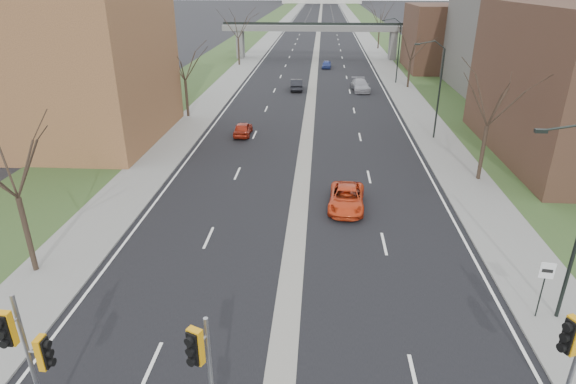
# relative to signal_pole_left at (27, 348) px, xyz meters

# --- Properties ---
(road_surface) EXTENTS (20.00, 600.00, 0.01)m
(road_surface) POSITION_rel_signal_pole_left_xyz_m (7.43, 151.03, -3.40)
(road_surface) COLOR black
(road_surface) RESTS_ON ground
(median_strip) EXTENTS (1.20, 600.00, 0.02)m
(median_strip) POSITION_rel_signal_pole_left_xyz_m (7.43, 151.03, -3.41)
(median_strip) COLOR gray
(median_strip) RESTS_ON ground
(sidewalk_right) EXTENTS (4.00, 600.00, 0.12)m
(sidewalk_right) POSITION_rel_signal_pole_left_xyz_m (19.43, 151.03, -3.35)
(sidewalk_right) COLOR gray
(sidewalk_right) RESTS_ON ground
(sidewalk_left) EXTENTS (4.00, 600.00, 0.12)m
(sidewalk_left) POSITION_rel_signal_pole_left_xyz_m (-4.57, 151.03, -3.35)
(sidewalk_left) COLOR gray
(sidewalk_left) RESTS_ON ground
(grass_verge_right) EXTENTS (8.00, 600.00, 0.10)m
(grass_verge_right) POSITION_rel_signal_pole_left_xyz_m (25.43, 151.03, -3.36)
(grass_verge_right) COLOR #2E4922
(grass_verge_right) RESTS_ON ground
(grass_verge_left) EXTENTS (8.00, 600.00, 0.10)m
(grass_verge_left) POSITION_rel_signal_pole_left_xyz_m (-10.57, 151.03, -3.36)
(grass_verge_left) COLOR #2E4922
(grass_verge_left) RESTS_ON ground
(apartment_building) EXTENTS (25.00, 16.00, 22.00)m
(apartment_building) POSITION_rel_signal_pole_left_xyz_m (-18.57, 31.03, 7.59)
(apartment_building) COLOR #96653C
(apartment_building) RESTS_ON ground
(commercial_block_mid) EXTENTS (18.00, 22.00, 15.00)m
(commercial_block_mid) POSITION_rel_signal_pole_left_xyz_m (35.43, 53.03, 4.09)
(commercial_block_mid) COLOR #5D5B55
(commercial_block_mid) RESTS_ON ground
(commercial_block_far) EXTENTS (14.00, 14.00, 10.00)m
(commercial_block_far) POSITION_rel_signal_pole_left_xyz_m (29.43, 71.03, 1.59)
(commercial_block_far) COLOR #492C22
(commercial_block_far) RESTS_ON ground
(pedestrian_bridge) EXTENTS (34.00, 3.00, 6.45)m
(pedestrian_bridge) POSITION_rel_signal_pole_left_xyz_m (7.43, 81.03, 1.44)
(pedestrian_bridge) COLOR slate
(pedestrian_bridge) RESTS_ON ground
(streetlight_near) EXTENTS (2.61, 0.20, 8.70)m
(streetlight_near) POSITION_rel_signal_pole_left_xyz_m (18.42, 7.03, 3.54)
(streetlight_near) COLOR black
(streetlight_near) RESTS_ON sidewalk_right
(streetlight_mid) EXTENTS (2.61, 0.20, 8.70)m
(streetlight_mid) POSITION_rel_signal_pole_left_xyz_m (18.42, 33.03, 3.54)
(streetlight_mid) COLOR black
(streetlight_mid) RESTS_ON sidewalk_right
(streetlight_far) EXTENTS (2.61, 0.20, 8.70)m
(streetlight_far) POSITION_rel_signal_pole_left_xyz_m (18.42, 59.03, 3.54)
(streetlight_far) COLOR black
(streetlight_far) RESTS_ON sidewalk_right
(tree_left_a) EXTENTS (7.20, 7.20, 9.40)m
(tree_left_a) POSITION_rel_signal_pole_left_xyz_m (-5.57, 9.03, 3.23)
(tree_left_a) COLOR #382B21
(tree_left_a) RESTS_ON sidewalk_left
(tree_left_b) EXTENTS (6.75, 6.75, 8.81)m
(tree_left_b) POSITION_rel_signal_pole_left_xyz_m (-5.57, 39.03, 2.82)
(tree_left_b) COLOR #382B21
(tree_left_b) RESTS_ON sidewalk_left
(tree_left_c) EXTENTS (7.65, 7.65, 9.99)m
(tree_left_c) POSITION_rel_signal_pole_left_xyz_m (-5.57, 73.03, 3.63)
(tree_left_c) COLOR #382B21
(tree_left_c) RESTS_ON sidewalk_left
(tree_right_a) EXTENTS (7.20, 7.20, 9.40)m
(tree_right_a) POSITION_rel_signal_pole_left_xyz_m (20.43, 23.03, 3.23)
(tree_right_a) COLOR #382B21
(tree_right_a) RESTS_ON sidewalk_right
(tree_right_b) EXTENTS (6.30, 6.30, 8.22)m
(tree_right_b) POSITION_rel_signal_pole_left_xyz_m (20.43, 56.03, 2.41)
(tree_right_b) COLOR #382B21
(tree_right_b) RESTS_ON sidewalk_right
(tree_right_c) EXTENTS (7.65, 7.65, 9.99)m
(tree_right_c) POSITION_rel_signal_pole_left_xyz_m (20.43, 96.03, 3.63)
(tree_right_c) COLOR #382B21
(tree_right_c) RESTS_ON sidewalk_right
(signal_pole_left) EXTENTS (0.96, 0.91, 5.21)m
(signal_pole_left) POSITION_rel_signal_pole_left_xyz_m (0.00, 0.00, 0.00)
(signal_pole_left) COLOR gray
(signal_pole_left) RESTS_ON ground
(signal_pole_median) EXTENTS (0.75, 0.85, 5.12)m
(signal_pole_median) POSITION_rel_signal_pole_left_xyz_m (5.55, -0.60, 0.16)
(signal_pole_median) COLOR gray
(signal_pole_median) RESTS_ON ground
(speed_limit_sign) EXTENTS (0.59, 0.13, 2.74)m
(speed_limit_sign) POSITION_rel_signal_pole_left_xyz_m (18.31, 6.96, -1.41)
(speed_limit_sign) COLOR black
(speed_limit_sign) RESTS_ON sidewalk_right
(car_left_near) EXTENTS (1.55, 3.79, 1.29)m
(car_left_near) POSITION_rel_signal_pole_left_xyz_m (1.34, 32.88, -2.76)
(car_left_near) COLOR #9D2311
(car_left_near) RESTS_ON ground
(car_left_far) EXTENTS (1.84, 4.54, 1.47)m
(car_left_far) POSITION_rel_signal_pole_left_xyz_m (5.33, 53.62, -2.68)
(car_left_far) COLOR black
(car_left_far) RESTS_ON ground
(car_right_near) EXTENTS (2.56, 4.96, 1.34)m
(car_right_near) POSITION_rel_signal_pole_left_xyz_m (10.49, 17.62, -2.74)
(car_right_near) COLOR red
(car_right_near) RESTS_ON ground
(car_right_mid) EXTENTS (2.50, 5.30, 1.49)m
(car_right_mid) POSITION_rel_signal_pole_left_xyz_m (13.82, 53.56, -2.66)
(car_right_mid) COLOR #939299
(car_right_mid) RESTS_ON ground
(car_right_far) EXTENTS (1.67, 3.68, 1.23)m
(car_right_far) POSITION_rel_signal_pole_left_xyz_m (9.43, 71.18, -2.80)
(car_right_far) COLOR navy
(car_right_far) RESTS_ON ground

